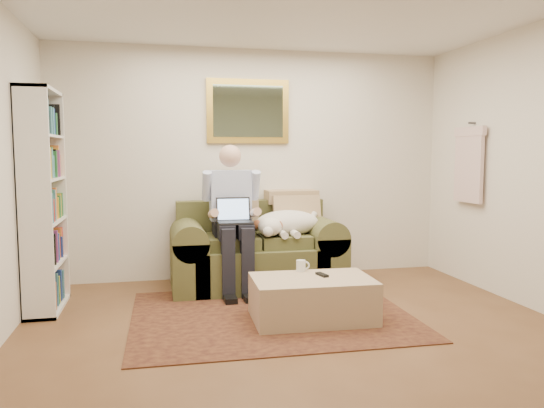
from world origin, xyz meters
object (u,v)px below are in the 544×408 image
object	(u,v)px
sleeping_dog	(287,223)
bookshelf	(43,201)
sofa	(256,257)
laptop	(234,216)
ottoman	(312,299)
coffee_mug	(301,266)
seated_man	(233,219)

from	to	relation	value
sleeping_dog	bookshelf	world-z (taller)	bookshelf
sofa	laptop	size ratio (longest dim) A/B	5.15
laptop	bookshelf	bearing A→B (deg)	-174.31
ottoman	coffee_mug	xyz separation A→B (m)	(-0.03, 0.27, 0.23)
sleeping_dog	ottoman	world-z (taller)	sleeping_dog
seated_man	coffee_mug	distance (m)	1.02
seated_man	ottoman	distance (m)	1.35
sofa	sleeping_dog	bearing A→B (deg)	-15.74
laptop	ottoman	distance (m)	1.31
sofa	seated_man	bearing A→B (deg)	-148.55
bookshelf	coffee_mug	bearing A→B (deg)	-14.50
ottoman	coffee_mug	size ratio (longest dim) A/B	10.17
sleeping_dog	ottoman	bearing A→B (deg)	-93.68
seated_man	sleeping_dog	world-z (taller)	seated_man
laptop	seated_man	bearing A→B (deg)	90.00
laptop	coffee_mug	world-z (taller)	laptop
ottoman	sofa	bearing A→B (deg)	101.06
seated_man	coffee_mug	bearing A→B (deg)	-59.37
coffee_mug	sofa	bearing A→B (deg)	102.54
seated_man	ottoman	bearing A→B (deg)	-64.83
sleeping_dog	bookshelf	size ratio (longest dim) A/B	0.37
bookshelf	ottoman	bearing A→B (deg)	-20.53
laptop	sofa	bearing A→B (deg)	41.02
laptop	coffee_mug	xyz separation A→B (m)	(0.49, -0.76, -0.37)
sofa	bookshelf	bearing A→B (deg)	-168.59
laptop	sleeping_dog	bearing A→B (deg)	13.64
ottoman	laptop	bearing A→B (deg)	116.64
ottoman	bookshelf	distance (m)	2.57
seated_man	laptop	distance (m)	0.08
ottoman	coffee_mug	distance (m)	0.36
laptop	ottoman	size ratio (longest dim) A/B	0.34
sleeping_dog	coffee_mug	size ratio (longest dim) A/B	7.42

